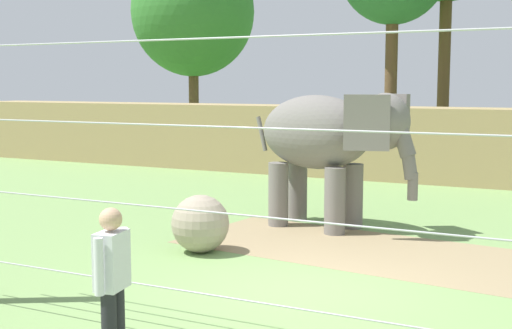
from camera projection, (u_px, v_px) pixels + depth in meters
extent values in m
plane|color=#759956|center=(305.00, 291.00, 9.41)|extent=(120.00, 120.00, 0.00)
cube|color=#937F5B|center=(371.00, 251.00, 11.70)|extent=(6.95, 3.58, 0.01)
cube|color=tan|center=(460.00, 146.00, 19.64)|extent=(36.00, 1.80, 2.15)
cylinder|color=slate|center=(353.00, 196.00, 13.50)|extent=(0.40, 0.40, 1.27)
cylinder|color=slate|center=(335.00, 201.00, 12.95)|extent=(0.40, 0.40, 1.27)
cylinder|color=slate|center=(298.00, 190.00, 14.27)|extent=(0.40, 0.40, 1.27)
cylinder|color=slate|center=(278.00, 194.00, 13.72)|extent=(0.40, 0.40, 1.27)
ellipsoid|color=slate|center=(316.00, 132.00, 13.46)|extent=(2.55, 1.67, 1.45)
ellipsoid|color=slate|center=(385.00, 122.00, 12.55)|extent=(1.06, 1.14, 1.05)
cube|color=slate|center=(394.00, 120.00, 13.04)|extent=(0.72, 0.55, 1.00)
cube|color=slate|center=(367.00, 123.00, 12.17)|extent=(0.81, 0.30, 1.00)
cylinder|color=slate|center=(404.00, 143.00, 12.37)|extent=(0.49, 0.37, 0.57)
cylinder|color=slate|center=(409.00, 165.00, 12.35)|extent=(0.36, 0.29, 0.53)
cylinder|color=slate|center=(413.00, 186.00, 12.35)|extent=(0.22, 0.22, 0.50)
cylinder|color=slate|center=(262.00, 134.00, 14.26)|extent=(0.29, 0.14, 0.73)
sphere|color=gray|center=(200.00, 224.00, 11.55)|extent=(0.98, 0.98, 0.98)
cylinder|color=#B7B7BC|center=(217.00, 296.00, 7.20)|extent=(8.64, 0.02, 0.02)
cylinder|color=#B7B7BC|center=(217.00, 213.00, 7.09)|extent=(8.64, 0.02, 0.02)
cylinder|color=#B7B7BC|center=(216.00, 127.00, 6.99)|extent=(8.64, 0.02, 0.02)
cylinder|color=#B7B7BC|center=(216.00, 38.00, 6.88)|extent=(8.64, 0.02, 0.02)
cube|color=silver|center=(112.00, 260.00, 6.53)|extent=(0.27, 0.39, 0.56)
sphere|color=tan|center=(111.00, 219.00, 6.49)|extent=(0.22, 0.22, 0.22)
cylinder|color=silver|center=(99.00, 267.00, 6.31)|extent=(0.10, 0.10, 0.54)
cylinder|color=silver|center=(124.00, 254.00, 6.76)|extent=(0.10, 0.10, 0.54)
cube|color=black|center=(118.00, 275.00, 6.83)|extent=(0.03, 0.07, 0.14)
cylinder|color=brown|center=(194.00, 106.00, 30.39)|extent=(0.44, 0.44, 3.69)
ellipsoid|color=#33752D|center=(193.00, 12.00, 29.90)|extent=(5.36, 5.36, 5.63)
cylinder|color=brown|center=(391.00, 89.00, 24.55)|extent=(0.44, 0.44, 5.30)
cylinder|color=brown|center=(444.00, 75.00, 25.39)|extent=(0.44, 0.44, 6.30)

